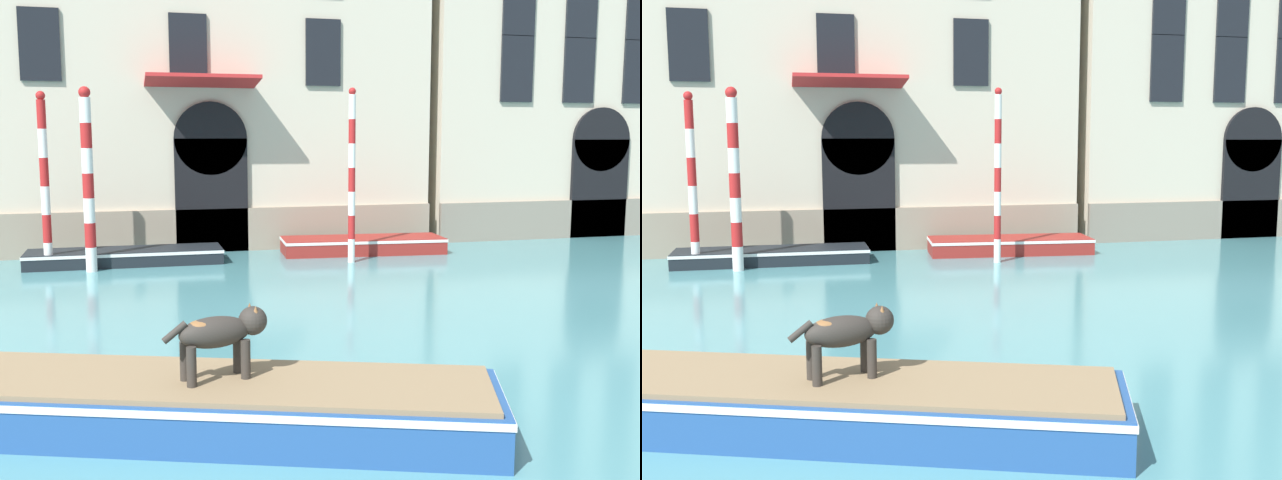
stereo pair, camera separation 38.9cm
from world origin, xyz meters
TOP-DOWN VIEW (x-y plane):
  - palazzo_left at (3.18, 22.85)m, footprint 14.84×7.40m
  - palazzo_right at (18.04, 22.84)m, footprint 14.08×6.13m
  - boat_foreground at (1.81, 6.39)m, footprint 7.48×4.22m
  - dog_on_deck at (2.26, 6.25)m, footprint 1.23×0.53m
  - boat_moored_near_palazzo at (1.26, 18.28)m, footprint 5.12×1.50m
  - boat_moored_far at (7.97, 18.47)m, footprint 4.82×1.93m
  - mooring_pole_0 at (7.16, 16.99)m, footprint 0.19×0.19m
  - mooring_pole_1 at (-0.64, 17.80)m, footprint 0.23×0.23m
  - mooring_pole_4 at (0.42, 17.35)m, footprint 0.29×0.29m

SIDE VIEW (x-z plane):
  - boat_moored_near_palazzo at x=1.26m, z-range 0.01..0.41m
  - boat_moored_far at x=7.97m, z-range 0.01..0.47m
  - boat_foreground at x=1.81m, z-range 0.02..0.65m
  - dog_on_deck at x=2.26m, z-range 0.75..1.59m
  - mooring_pole_1 at x=-0.64m, z-range 0.02..4.51m
  - mooring_pole_4 at x=0.42m, z-range 0.02..4.62m
  - mooring_pole_0 at x=7.16m, z-range 0.02..4.66m
  - palazzo_left at x=3.18m, z-range -0.02..14.09m
  - palazzo_right at x=18.04m, z-range -0.02..14.46m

